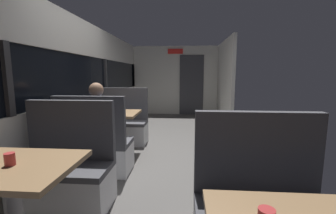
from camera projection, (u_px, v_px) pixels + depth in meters
ground_plane at (164, 159)px, 3.71m from camera, size 3.30×9.20×0.02m
carriage_window_panel_left at (75, 91)px, 3.66m from camera, size 0.09×8.48×2.30m
carriage_end_bulkhead at (177, 81)px, 7.68m from camera, size 2.90×0.11×2.30m
carriage_aisle_panel_right at (225, 82)px, 6.39m from camera, size 0.08×2.40×2.30m
dining_table_near_window at (12, 178)px, 1.62m from camera, size 0.90×0.70×0.74m
bench_near_window_facing_entry at (66, 175)px, 2.36m from camera, size 0.95×0.50×1.10m
dining_table_mid_window at (111, 118)px, 3.79m from camera, size 0.90×0.70×0.74m
bench_mid_window_facing_end at (96, 150)px, 3.15m from camera, size 0.95×0.50×1.10m
bench_mid_window_facing_entry at (123, 127)px, 4.53m from camera, size 0.95×0.50×1.10m
seated_passenger at (97, 134)px, 3.19m from camera, size 0.47×0.55×1.26m
coffee_cup_primary at (10, 159)px, 1.59m from camera, size 0.07×0.07×0.09m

